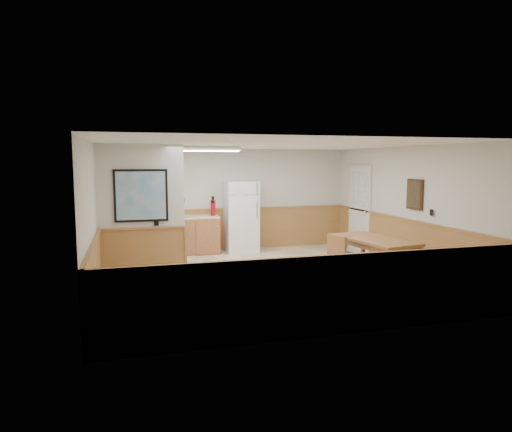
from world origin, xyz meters
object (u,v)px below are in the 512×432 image
object	(u,v)px
dining_chair	(342,254)
fire_extinguisher	(213,207)
dining_bench	(409,256)
soap_bottle	(136,213)
dining_table	(375,243)
refrigerator	(241,216)

from	to	relation	value
dining_chair	fire_extinguisher	distance (m)	3.72
dining_bench	fire_extinguisher	xyz separation A→B (m)	(-3.32, 3.10, 0.76)
dining_chair	soap_bottle	bearing A→B (deg)	123.53
dining_table	dining_chair	xyz separation A→B (m)	(-0.68, -0.00, -0.16)
dining_table	dining_chair	world-z (taller)	dining_chair
refrigerator	fire_extinguisher	world-z (taller)	refrigerator
dining_bench	soap_bottle	bearing A→B (deg)	152.30
dining_table	soap_bottle	size ratio (longest dim) A/B	8.82
refrigerator	dining_bench	xyz separation A→B (m)	(2.64, -3.07, -0.52)
dining_chair	soap_bottle	distance (m)	4.89
dining_table	dining_chair	bearing A→B (deg)	170.33
dining_table	soap_bottle	world-z (taller)	soap_bottle
dining_table	soap_bottle	xyz separation A→B (m)	(-4.31, 3.23, 0.35)
refrigerator	dining_bench	distance (m)	4.08
dining_bench	dining_chair	distance (m)	1.50
soap_bottle	dining_chair	bearing A→B (deg)	-41.67
dining_bench	dining_chair	bearing A→B (deg)	-173.07
dining_table	refrigerator	bearing A→B (deg)	110.23
dining_bench	soap_bottle	distance (m)	6.05
dining_chair	fire_extinguisher	world-z (taller)	fire_extinguisher
dining_bench	fire_extinguisher	bearing A→B (deg)	140.89
dining_bench	dining_chair	xyz separation A→B (m)	(-1.49, -0.08, 0.15)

